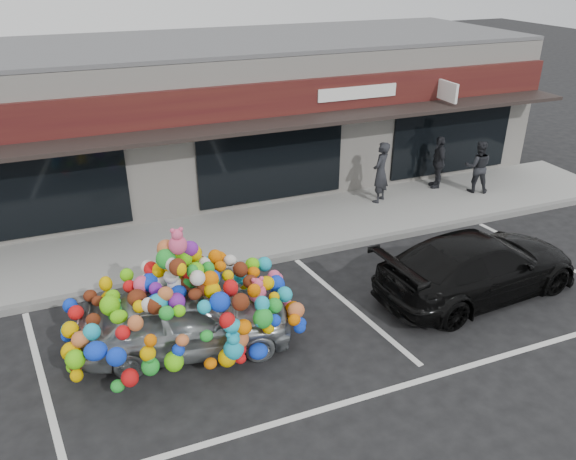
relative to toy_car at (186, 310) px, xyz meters
name	(u,v)px	position (x,y,z in m)	size (l,w,h in m)	color
ground	(223,342)	(0.62, -0.09, -0.81)	(90.00, 90.00, 0.00)	black
shop_building	(142,119)	(0.62, 8.35, 1.35)	(24.00, 7.20, 4.31)	silver
sidewalk	(179,246)	(0.62, 3.91, -0.73)	(26.00, 3.00, 0.15)	gray
kerb	(193,275)	(0.62, 2.41, -0.73)	(26.00, 0.18, 0.16)	slate
parking_stripe_left	(42,377)	(-2.58, 0.11, -0.80)	(0.12, 4.40, 0.01)	silver
parking_stripe_mid	(350,305)	(3.42, 0.11, -0.80)	(0.12, 4.40, 0.01)	silver
parking_stripe_right	(550,259)	(8.82, 0.11, -0.80)	(0.12, 4.40, 0.01)	silver
lane_line	(376,394)	(2.62, -2.39, -0.80)	(14.00, 0.12, 0.01)	silver
toy_car	(186,310)	(0.00, 0.00, 0.00)	(2.79, 4.33, 2.38)	#ACB1B7
black_sedan	(479,265)	(6.16, -0.44, -0.13)	(4.68, 1.90, 1.36)	black
pedestrian_a	(381,172)	(6.55, 4.40, 0.23)	(0.64, 0.42, 1.77)	#232529
pedestrian_b	(478,167)	(9.61, 3.99, 0.12)	(0.76, 0.59, 1.56)	black
pedestrian_c	(438,162)	(8.75, 4.74, 0.14)	(0.39, 0.93, 1.59)	#272429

